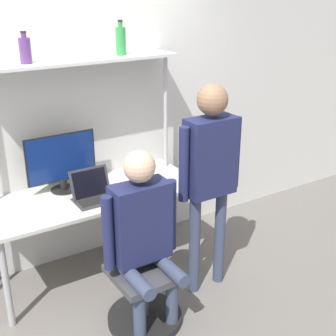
% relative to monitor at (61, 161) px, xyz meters
% --- Properties ---
extents(ground_plane, '(12.00, 12.00, 0.00)m').
position_rel_monitor_xyz_m(ground_plane, '(0.18, -0.57, -1.02)').
color(ground_plane, slate).
extents(wall_back, '(8.00, 0.06, 2.70)m').
position_rel_monitor_xyz_m(wall_back, '(0.18, 0.21, 0.33)').
color(wall_back, silver).
rests_on(wall_back, ground_plane).
extents(desk, '(1.78, 0.73, 0.76)m').
position_rel_monitor_xyz_m(desk, '(0.18, -0.19, -0.34)').
color(desk, beige).
rests_on(desk, ground_plane).
extents(shelf_unit, '(1.70, 0.31, 1.83)m').
position_rel_monitor_xyz_m(shelf_unit, '(0.18, 0.01, 0.55)').
color(shelf_unit, silver).
rests_on(shelf_unit, ground_plane).
extents(monitor, '(0.59, 0.22, 0.49)m').
position_rel_monitor_xyz_m(monitor, '(0.00, 0.00, 0.00)').
color(monitor, black).
rests_on(monitor, desk).
extents(laptop, '(0.32, 0.25, 0.25)m').
position_rel_monitor_xyz_m(laptop, '(0.14, -0.29, -0.19)').
color(laptop, '#333338').
rests_on(laptop, desk).
extents(cell_phone, '(0.07, 0.15, 0.01)m').
position_rel_monitor_xyz_m(cell_phone, '(0.37, -0.36, -0.26)').
color(cell_phone, '#264C8C').
rests_on(cell_phone, desk).
extents(office_chair, '(0.56, 0.56, 0.91)m').
position_rel_monitor_xyz_m(office_chair, '(0.21, -0.94, -0.75)').
color(office_chair, black).
rests_on(office_chair, ground_plane).
extents(person_seated, '(0.58, 0.47, 1.36)m').
position_rel_monitor_xyz_m(person_seated, '(0.21, -0.98, -0.22)').
color(person_seated, '#38425B').
rests_on(person_seated, ground_plane).
extents(person_standing, '(0.56, 0.23, 1.71)m').
position_rel_monitor_xyz_m(person_standing, '(0.87, -0.85, 0.08)').
color(person_standing, '#38425B').
rests_on(person_standing, ground_plane).
extents(bottle_purple, '(0.09, 0.09, 0.23)m').
position_rel_monitor_xyz_m(bottle_purple, '(-0.19, 0.01, 0.90)').
color(bottle_purple, '#593372').
rests_on(bottle_purple, shelf_unit).
extents(bottle_green, '(0.08, 0.08, 0.28)m').
position_rel_monitor_xyz_m(bottle_green, '(0.59, 0.01, 0.92)').
color(bottle_green, '#2D8C3F').
rests_on(bottle_green, shelf_unit).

